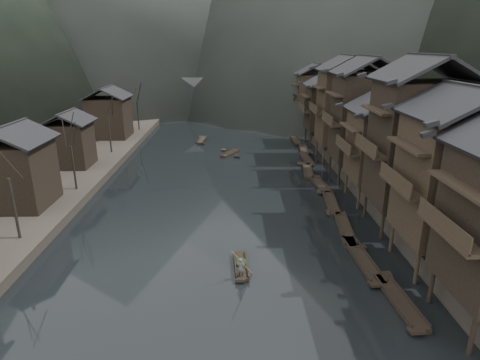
{
  "coord_description": "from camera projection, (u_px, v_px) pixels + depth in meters",
  "views": [
    {
      "loc": [
        1.0,
        -28.33,
        16.46
      ],
      "look_at": [
        1.8,
        12.91,
        2.5
      ],
      "focal_mm": 30.0,
      "sensor_mm": 36.0,
      "label": 1
    }
  ],
  "objects": [
    {
      "name": "water",
      "position": [
        221.0,
        261.0,
        32.09
      ],
      "size": [
        300.0,
        300.0,
        0.0
      ],
      "primitive_type": "plane",
      "color": "black",
      "rests_on": "ground"
    },
    {
      "name": "right_bank",
      "position": [
        426.0,
        138.0,
        70.33
      ],
      "size": [
        40.0,
        200.0,
        1.8
      ],
      "primitive_type": "cube",
      "color": "#2D2823",
      "rests_on": "ground"
    },
    {
      "name": "left_bank",
      "position": [
        24.0,
        141.0,
        69.13
      ],
      "size": [
        40.0,
        200.0,
        1.2
      ],
      "primitive_type": "cube",
      "color": "#2D2823",
      "rests_on": "ground"
    },
    {
      "name": "stilt_houses",
      "position": [
        370.0,
        113.0,
        47.32
      ],
      "size": [
        9.0,
        67.6,
        15.96
      ],
      "color": "black",
      "rests_on": "ground"
    },
    {
      "name": "left_houses",
      "position": [
        57.0,
        138.0,
        48.94
      ],
      "size": [
        8.1,
        53.2,
        8.73
      ],
      "color": "black",
      "rests_on": "left_bank"
    },
    {
      "name": "bare_trees",
      "position": [
        86.0,
        128.0,
        49.3
      ],
      "size": [
        3.91,
        61.48,
        7.83
      ],
      "color": "black",
      "rests_on": "left_bank"
    },
    {
      "name": "moored_sampans",
      "position": [
        312.0,
        171.0,
        54.4
      ],
      "size": [
        3.32,
        66.51,
        0.47
      ],
      "color": "black",
      "rests_on": "water"
    },
    {
      "name": "midriver_boats",
      "position": [
        226.0,
        129.0,
        81.48
      ],
      "size": [
        10.76,
        43.17,
        0.45
      ],
      "color": "black",
      "rests_on": "water"
    },
    {
      "name": "stone_bridge",
      "position": [
        228.0,
        93.0,
        98.63
      ],
      "size": [
        40.0,
        6.0,
        9.0
      ],
      "color": "#4C4C4F",
      "rests_on": "ground"
    },
    {
      "name": "hero_sampan",
      "position": [
        241.0,
        266.0,
        31.02
      ],
      "size": [
        1.11,
        4.5,
        0.43
      ],
      "color": "black",
      "rests_on": "water"
    },
    {
      "name": "cargo_heap",
      "position": [
        241.0,
        259.0,
        31.05
      ],
      "size": [
        0.98,
        1.29,
        0.59
      ],
      "primitive_type": "ellipsoid",
      "color": "black",
      "rests_on": "hero_sampan"
    },
    {
      "name": "boatman",
      "position": [
        241.0,
        265.0,
        29.22
      ],
      "size": [
        0.64,
        0.48,
        1.57
      ],
      "primitive_type": "imported",
      "rotation": [
        0.0,
        0.0,
        2.94
      ],
      "color": "#505052",
      "rests_on": "hero_sampan"
    },
    {
      "name": "bamboo_pole",
      "position": [
        243.0,
        236.0,
        28.47
      ],
      "size": [
        1.71,
        1.9,
        3.09
      ],
      "primitive_type": "cylinder",
      "rotation": [
        0.68,
        0.0,
        -0.73
      ],
      "color": "#8C7A51",
      "rests_on": "boatman"
    }
  ]
}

